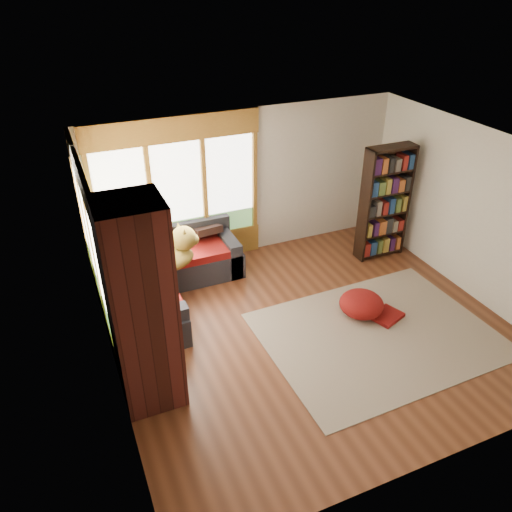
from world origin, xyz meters
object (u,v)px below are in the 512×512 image
object	(u,v)px
dog_brindle	(122,278)
bookshelf	(385,203)
pouf	(362,303)
dog_tan	(168,253)
area_rug	(377,334)
brick_chimney	(142,309)
sectional_sofa	(150,281)

from	to	relation	value
dog_brindle	bookshelf	bearing A→B (deg)	-121.61
pouf	dog_tan	distance (m)	3.00
area_rug	dog_tan	size ratio (longest dim) A/B	3.01
area_rug	brick_chimney	bearing A→B (deg)	177.43
pouf	area_rug	bearing A→B (deg)	-95.31
pouf	dog_brindle	bearing A→B (deg)	159.65
area_rug	dog_brindle	distance (m)	3.73
brick_chimney	dog_tan	size ratio (longest dim) A/B	2.44
brick_chimney	sectional_sofa	size ratio (longest dim) A/B	1.18
pouf	dog_brindle	xyz separation A→B (m)	(-3.27, 1.21, 0.57)
dog_brindle	dog_tan	bearing A→B (deg)	-101.65
area_rug	pouf	distance (m)	0.55
pouf	dog_brindle	world-z (taller)	dog_brindle
dog_tan	pouf	bearing A→B (deg)	-38.58
sectional_sofa	bookshelf	size ratio (longest dim) A/B	1.09
brick_chimney	dog_tan	xyz separation A→B (m)	(0.75, 1.90, -0.49)
area_rug	pouf	xyz separation A→B (m)	(0.05, 0.52, 0.19)
pouf	dog_tan	bearing A→B (deg)	148.67
bookshelf	pouf	xyz separation A→B (m)	(-1.29, -1.40, -0.82)
brick_chimney	pouf	xyz separation A→B (m)	(3.25, 0.37, -1.11)
area_rug	bookshelf	distance (m)	2.54
brick_chimney	pouf	distance (m)	3.45
brick_chimney	dog_brindle	size ratio (longest dim) A/B	2.88
dog_brindle	brick_chimney	bearing A→B (deg)	146.64
brick_chimney	area_rug	world-z (taller)	brick_chimney
brick_chimney	sectional_sofa	distance (m)	2.32
sectional_sofa	dog_tan	distance (m)	0.61
sectional_sofa	pouf	bearing A→B (deg)	-28.41
brick_chimney	dog_tan	world-z (taller)	brick_chimney
sectional_sofa	dog_brindle	size ratio (longest dim) A/B	2.44
area_rug	dog_tan	xyz separation A→B (m)	(-2.46, 2.04, 0.81)
brick_chimney	area_rug	distance (m)	3.46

